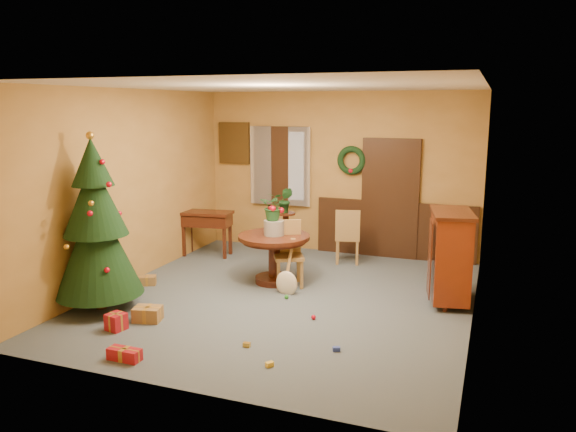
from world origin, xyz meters
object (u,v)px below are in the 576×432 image
at_px(dining_table, 274,249).
at_px(christmas_tree, 96,227).
at_px(chair_near, 288,251).
at_px(sideboard, 450,254).
at_px(writing_desk, 207,222).

bearing_deg(dining_table, christmas_tree, -133.65).
bearing_deg(chair_near, sideboard, 1.07).
relative_size(dining_table, chair_near, 1.11).
bearing_deg(sideboard, christmas_tree, -156.49).
distance_m(dining_table, writing_desk, 2.02).
bearing_deg(dining_table, chair_near, -1.15).
xyz_separation_m(dining_table, writing_desk, (-1.72, 1.06, 0.08)).
distance_m(christmas_tree, writing_desk, 2.93).
height_order(writing_desk, sideboard, sideboard).
height_order(dining_table, christmas_tree, christmas_tree).
relative_size(chair_near, christmas_tree, 0.42).
bearing_deg(dining_table, sideboard, 0.87).
height_order(dining_table, chair_near, chair_near).
distance_m(writing_desk, sideboard, 4.39).
height_order(chair_near, sideboard, sideboard).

